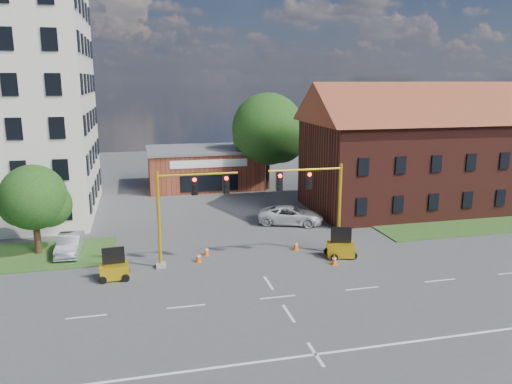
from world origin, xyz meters
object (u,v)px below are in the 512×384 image
pickup_white (291,215)px  trailer_west (114,270)px  signal_mast_west (185,206)px  signal_mast_east (317,199)px  trailer_east (341,248)px

pickup_white → trailer_west: bearing=143.7°
signal_mast_west → pickup_white: size_ratio=1.16×
signal_mast_east → trailer_east: (1.45, -0.89, -3.29)m
trailer_east → pickup_white: size_ratio=0.38×
signal_mast_west → trailer_west: signal_mast_west is taller
signal_mast_east → trailer_west: bearing=-174.4°
trailer_west → pickup_white: size_ratio=0.36×
trailer_west → trailer_east: size_ratio=0.94×
signal_mast_west → pickup_white: bearing=38.8°
signal_mast_east → trailer_west: size_ratio=3.27×
signal_mast_east → pickup_white: size_ratio=1.16×
signal_mast_east → trailer_east: bearing=-31.6°
trailer_west → trailer_east: trailer_east is taller
trailer_west → trailer_east: bearing=-3.0°
signal_mast_east → pickup_white: signal_mast_east is taller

